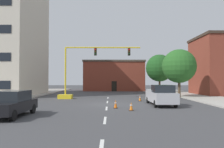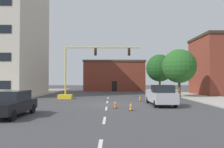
% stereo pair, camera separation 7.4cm
% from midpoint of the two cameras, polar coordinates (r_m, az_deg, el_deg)
% --- Properties ---
extents(ground_plane, '(160.00, 160.00, 0.00)m').
position_cam_midpoint_polar(ground_plane, '(22.00, -1.25, -8.00)').
color(ground_plane, '#424244').
extents(sidewalk_left, '(6.00, 56.00, 0.14)m').
position_cam_midpoint_polar(sidewalk_left, '(32.84, -24.62, -5.61)').
color(sidewalk_left, '#9E998E').
rests_on(sidewalk_left, ground_plane).
extents(sidewalk_right, '(6.00, 56.00, 0.14)m').
position_cam_midpoint_polar(sidewalk_right, '(32.55, 22.87, -5.66)').
color(sidewalk_right, '#B2ADA3').
rests_on(sidewalk_right, ground_plane).
extents(lane_stripe_seg_1, '(0.16, 2.40, 0.01)m').
position_cam_midpoint_polar(lane_stripe_seg_1, '(13.59, -1.86, -12.01)').
color(lane_stripe_seg_1, silver).
rests_on(lane_stripe_seg_1, ground_plane).
extents(lane_stripe_seg_2, '(0.16, 2.40, 0.01)m').
position_cam_midpoint_polar(lane_stripe_seg_2, '(19.02, -1.40, -9.00)').
color(lane_stripe_seg_2, silver).
rests_on(lane_stripe_seg_2, ground_plane).
extents(lane_stripe_seg_3, '(0.16, 2.40, 0.01)m').
position_cam_midpoint_polar(lane_stripe_seg_3, '(24.49, -1.15, -7.34)').
color(lane_stripe_seg_3, silver).
rests_on(lane_stripe_seg_3, ground_plane).
extents(lane_stripe_seg_4, '(0.16, 2.40, 0.01)m').
position_cam_midpoint_polar(lane_stripe_seg_4, '(29.96, -0.99, -6.28)').
color(lane_stripe_seg_4, silver).
rests_on(lane_stripe_seg_4, ground_plane).
extents(building_tall_left, '(12.43, 13.72, 18.48)m').
position_cam_midpoint_polar(building_tall_left, '(39.70, -27.33, 8.45)').
color(building_tall_left, beige).
rests_on(building_tall_left, ground_plane).
extents(building_brick_center, '(13.81, 8.29, 6.86)m').
position_cam_midpoint_polar(building_brick_center, '(51.02, 0.59, -0.47)').
color(building_brick_center, brown).
rests_on(building_brick_center, ground_plane).
extents(traffic_signal_gantry, '(10.76, 1.20, 6.83)m').
position_cam_midpoint_polar(traffic_signal_gantry, '(28.92, -9.18, -1.79)').
color(traffic_signal_gantry, yellow).
rests_on(traffic_signal_gantry, ground_plane).
extents(tree_right_mid, '(4.72, 4.72, 6.76)m').
position_cam_midpoint_polar(tree_right_mid, '(31.80, 17.28, 1.98)').
color(tree_right_mid, brown).
rests_on(tree_right_mid, ground_plane).
extents(tree_right_far, '(5.23, 5.23, 7.38)m').
position_cam_midpoint_polar(tree_right_far, '(42.91, 12.46, 1.53)').
color(tree_right_far, brown).
rests_on(tree_right_far, ground_plane).
extents(pickup_truck_silver, '(2.07, 5.42, 1.99)m').
position_cam_midpoint_polar(pickup_truck_silver, '(21.77, 12.73, -5.46)').
color(pickup_truck_silver, '#BCBCC1').
rests_on(pickup_truck_silver, ground_plane).
extents(sedan_black_near_left, '(1.99, 4.55, 1.74)m').
position_cam_midpoint_polar(sedan_black_near_left, '(16.18, -24.71, -7.03)').
color(sedan_black_near_left, black).
rests_on(sedan_black_near_left, ground_plane).
extents(traffic_cone_roadside_a, '(0.36, 0.36, 0.69)m').
position_cam_midpoint_polar(traffic_cone_roadside_a, '(17.71, 5.09, -8.47)').
color(traffic_cone_roadside_a, black).
rests_on(traffic_cone_roadside_a, ground_plane).
extents(traffic_cone_roadside_b, '(0.36, 0.36, 0.75)m').
position_cam_midpoint_polar(traffic_cone_roadside_b, '(19.07, 0.99, -7.88)').
color(traffic_cone_roadside_b, black).
rests_on(traffic_cone_roadside_b, ground_plane).
extents(traffic_cone_roadside_c, '(0.36, 0.36, 0.68)m').
position_cam_midpoint_polar(traffic_cone_roadside_c, '(25.67, 7.41, -6.32)').
color(traffic_cone_roadside_c, black).
rests_on(traffic_cone_roadside_c, ground_plane).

